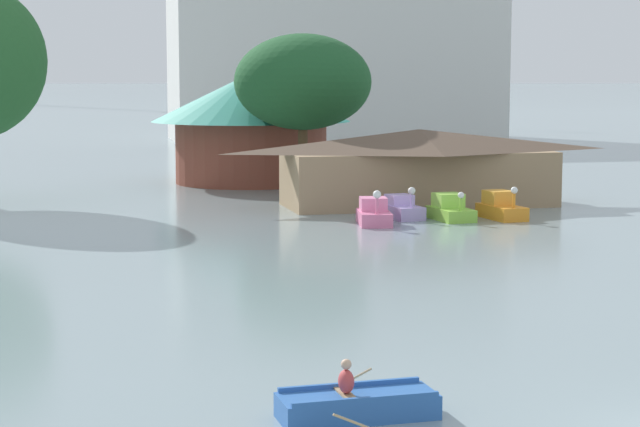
% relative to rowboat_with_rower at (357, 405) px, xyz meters
% --- Properties ---
extents(rowboat_with_rower, '(3.28, 3.08, 1.48)m').
position_rel_rowboat_with_rower_xyz_m(rowboat_with_rower, '(0.00, 0.00, 0.00)').
color(rowboat_with_rower, '#2D60AD').
rests_on(rowboat_with_rower, ground).
extents(pedal_boat_pink, '(1.88, 2.94, 1.73)m').
position_rel_rowboat_with_rower_xyz_m(pedal_boat_pink, '(8.64, 28.62, 0.22)').
color(pedal_boat_pink, pink).
rests_on(pedal_boat_pink, ground).
extents(pedal_boat_lavender, '(1.74, 2.70, 1.64)m').
position_rel_rowboat_with_rower_xyz_m(pedal_boat_lavender, '(10.59, 30.47, 0.19)').
color(pedal_boat_lavender, '#B299D8').
rests_on(pedal_boat_lavender, ground).
extents(pedal_boat_lime, '(1.72, 2.88, 1.48)m').
position_rel_rowboat_with_rower_xyz_m(pedal_boat_lime, '(12.70, 29.38, 0.22)').
color(pedal_boat_lime, '#8CCC3F').
rests_on(pedal_boat_lime, ground).
extents(pedal_boat_orange, '(1.71, 3.03, 1.68)m').
position_rel_rowboat_with_rower_xyz_m(pedal_boat_orange, '(15.27, 29.24, 0.26)').
color(pedal_boat_orange, orange).
rests_on(pedal_boat_orange, ground).
extents(boathouse, '(15.39, 5.81, 4.11)m').
position_rel_rowboat_with_rower_xyz_m(boathouse, '(13.08, 35.36, 1.87)').
color(boathouse, '#9E7F5B').
rests_on(boathouse, ground).
extents(green_roof_pavilion, '(12.94, 12.94, 7.81)m').
position_rel_rowboat_with_rower_xyz_m(green_roof_pavilion, '(6.59, 50.43, 3.76)').
color(green_roof_pavilion, brown).
rests_on(green_roof_pavilion, ground).
extents(shoreline_tree_mid, '(8.16, 8.16, 9.43)m').
position_rel_rowboat_with_rower_xyz_m(shoreline_tree_mid, '(8.52, 43.50, 6.29)').
color(shoreline_tree_mid, brown).
rests_on(shoreline_tree_mid, ground).
extents(background_building_block, '(36.52, 12.74, 21.51)m').
position_rel_rowboat_with_rower_xyz_m(background_building_block, '(24.46, 98.45, 10.49)').
color(background_building_block, silver).
rests_on(background_building_block, ground).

